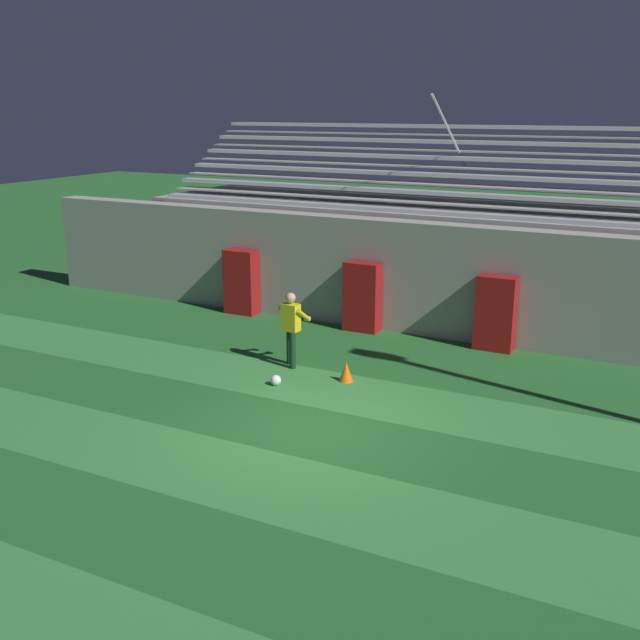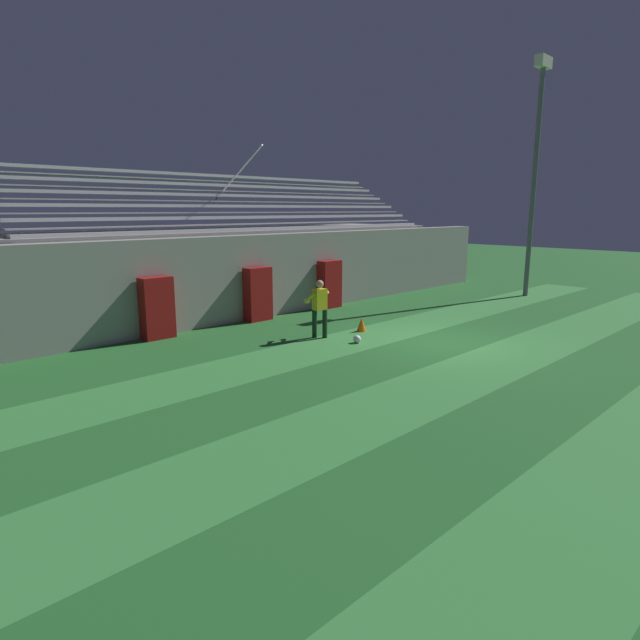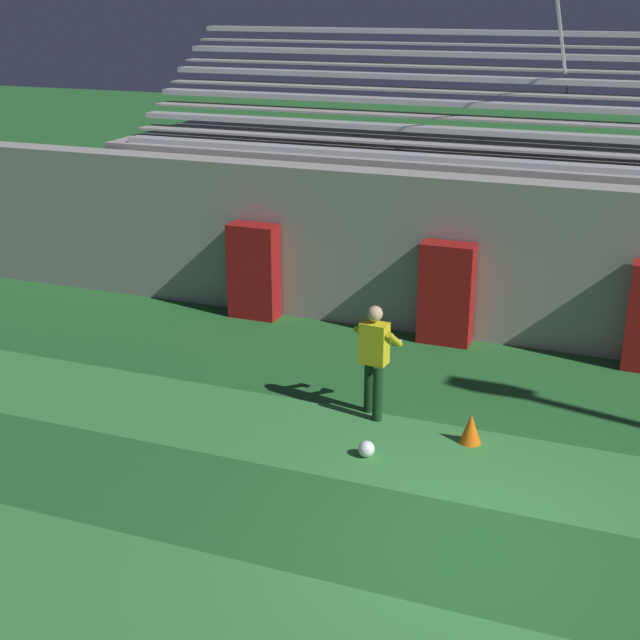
# 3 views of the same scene
# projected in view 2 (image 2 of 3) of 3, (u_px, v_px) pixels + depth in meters

# --- Properties ---
(ground_plane) EXTENTS (80.00, 80.00, 0.00)m
(ground_plane) POSITION_uv_depth(u_px,v_px,m) (440.00, 342.00, 14.85)
(ground_plane) COLOR #236028
(turf_stripe_mid) EXTENTS (28.00, 1.97, 0.01)m
(turf_stripe_mid) POSITION_uv_depth(u_px,v_px,m) (510.00, 357.00, 13.42)
(turf_stripe_mid) COLOR #38843D
(turf_stripe_mid) RESTS_ON ground
(turf_stripe_far) EXTENTS (28.00, 1.97, 0.01)m
(turf_stripe_far) POSITION_uv_depth(u_px,v_px,m) (386.00, 332.00, 16.16)
(turf_stripe_far) COLOR #38843D
(turf_stripe_far) RESTS_ON ground
(back_wall) EXTENTS (24.00, 0.60, 2.80)m
(back_wall) POSITION_uv_depth(u_px,v_px,m) (285.00, 273.00, 19.09)
(back_wall) COLOR #999691
(back_wall) RESTS_ON ground
(padding_pillar_gate_left) EXTENTS (0.91, 0.44, 1.77)m
(padding_pillar_gate_left) POSITION_uv_depth(u_px,v_px,m) (258.00, 294.00, 17.64)
(padding_pillar_gate_left) COLOR maroon
(padding_pillar_gate_left) RESTS_ON ground
(padding_pillar_gate_right) EXTENTS (0.91, 0.44, 1.77)m
(padding_pillar_gate_right) POSITION_uv_depth(u_px,v_px,m) (330.00, 284.00, 19.98)
(padding_pillar_gate_right) COLOR maroon
(padding_pillar_gate_right) RESTS_ON ground
(padding_pillar_far_left) EXTENTS (0.91, 0.44, 1.77)m
(padding_pillar_far_left) POSITION_uv_depth(u_px,v_px,m) (157.00, 308.00, 15.15)
(padding_pillar_far_left) COLOR maroon
(padding_pillar_far_left) RESTS_ON ground
(bleacher_stand) EXTENTS (18.00, 4.75, 5.83)m
(bleacher_stand) POSITION_uv_depth(u_px,v_px,m) (240.00, 265.00, 20.94)
(bleacher_stand) COLOR #999691
(bleacher_stand) RESTS_ON ground
(floodlight_pole) EXTENTS (0.90, 0.36, 9.56)m
(floodlight_pole) POSITION_uv_depth(u_px,v_px,m) (536.00, 153.00, 21.78)
(floodlight_pole) COLOR slate
(floodlight_pole) RESTS_ON ground
(goalkeeper) EXTENTS (0.62, 0.61, 1.67)m
(goalkeeper) POSITION_uv_depth(u_px,v_px,m) (319.00, 305.00, 15.23)
(goalkeeper) COLOR #143319
(goalkeeper) RESTS_ON ground
(soccer_ball) EXTENTS (0.22, 0.22, 0.22)m
(soccer_ball) POSITION_uv_depth(u_px,v_px,m) (357.00, 339.00, 14.78)
(soccer_ball) COLOR white
(soccer_ball) RESTS_ON ground
(traffic_cone) EXTENTS (0.30, 0.30, 0.42)m
(traffic_cone) POSITION_uv_depth(u_px,v_px,m) (362.00, 324.00, 16.18)
(traffic_cone) COLOR orange
(traffic_cone) RESTS_ON ground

